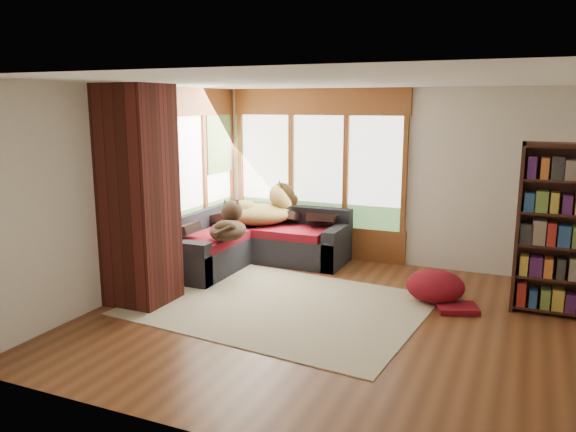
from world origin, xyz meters
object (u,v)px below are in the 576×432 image
Objects in this scene: sectional_sofa at (252,243)px; bookshelf at (556,231)px; brick_chimney at (139,196)px; dog_brindle at (229,223)px; area_rug at (281,305)px; pouf at (435,285)px; dog_tan at (264,207)px.

sectional_sofa is 1.12× the size of bookshelf.
bookshelf is (4.09, -0.54, 0.68)m from sectional_sofa.
brick_chimney reaches higher than dog_brindle.
area_rug is 4.67× the size of pouf.
brick_chimney is 2.32m from sectional_sofa.
area_rug is at bearing -161.61° from bookshelf.
pouf reaches higher than area_rug.
pouf is at bearing -105.21° from dog_brindle.
dog_brindle is (-4.08, -0.19, -0.22)m from bookshelf.
pouf is 0.60× the size of dog_tan.
dog_tan is at bearing 70.18° from sectional_sofa.
pouf is 0.79× the size of dog_brindle.
dog_tan reaches higher than dog_brindle.
dog_brindle is at bearing 145.15° from area_rug.
dog_brindle is at bearing -177.38° from bookshelf.
sectional_sofa is 2.48× the size of dog_brindle.
sectional_sofa is (0.45, 2.05, -1.00)m from brick_chimney.
bookshelf reaches higher than dog_brindle.
area_rug is 3.71× the size of dog_brindle.
pouf is (2.82, -0.63, -0.10)m from sectional_sofa.
bookshelf is 4.10m from dog_tan.
area_rug is at bearing 18.21° from brick_chimney.
dog_tan is 1.32× the size of dog_brindle.
brick_chimney reaches higher than area_rug.
dog_brindle reaches higher than sectional_sofa.
brick_chimney is 1.33× the size of bookshelf.
sectional_sofa is 2.89m from pouf.
bookshelf is 1.68× the size of dog_tan.
bookshelf reaches higher than sectional_sofa.
pouf is at bearing 23.49° from brick_chimney.
pouf is at bearing -176.26° from bookshelf.
dog_tan is at bearing -21.00° from dog_brindle.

